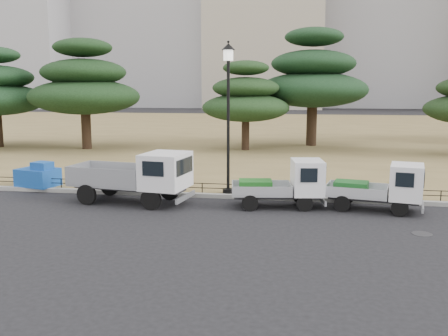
% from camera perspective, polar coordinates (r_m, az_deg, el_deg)
% --- Properties ---
extents(ground, '(220.00, 220.00, 0.00)m').
position_cam_1_polar(ground, '(17.12, -1.07, -5.38)').
color(ground, black).
extents(lawn, '(120.00, 56.00, 0.15)m').
position_cam_1_polar(lawn, '(47.18, 5.57, 4.15)').
color(lawn, olive).
rests_on(lawn, ground).
extents(curb, '(120.00, 0.25, 0.16)m').
position_cam_1_polar(curb, '(19.59, 0.28, -3.24)').
color(curb, gray).
rests_on(curb, ground).
extents(truck_large, '(4.67, 2.36, 1.95)m').
position_cam_1_polar(truck_large, '(18.90, -9.96, -0.75)').
color(truck_large, black).
rests_on(truck_large, ground).
extents(truck_kei_front, '(3.42, 1.82, 1.73)m').
position_cam_1_polar(truck_kei_front, '(18.17, 6.98, -1.80)').
color(truck_kei_front, black).
rests_on(truck_kei_front, ground).
extents(truck_kei_rear, '(3.44, 1.97, 1.69)m').
position_cam_1_polar(truck_kei_rear, '(18.36, 17.59, -2.10)').
color(truck_kei_rear, black).
rests_on(truck_kei_rear, ground).
extents(street_lamp, '(0.52, 0.52, 5.80)m').
position_cam_1_polar(street_lamp, '(19.41, 0.49, 8.54)').
color(street_lamp, black).
rests_on(street_lamp, lawn).
extents(pipe_fence, '(38.00, 0.04, 0.40)m').
position_cam_1_polar(pipe_fence, '(19.66, 0.35, -2.12)').
color(pipe_fence, black).
rests_on(pipe_fence, lawn).
extents(tarp_pile, '(1.82, 1.51, 1.06)m').
position_cam_1_polar(tarp_pile, '(22.57, -20.46, -0.87)').
color(tarp_pile, '#1650B1').
rests_on(tarp_pile, lawn).
extents(manhole, '(0.60, 0.60, 0.01)m').
position_cam_1_polar(manhole, '(16.10, 21.69, -7.01)').
color(manhole, '#2D2D30').
rests_on(manhole, ground).
extents(pine_west_near, '(7.29, 7.29, 7.29)m').
position_cam_1_polar(pine_west_near, '(34.72, -15.67, 9.04)').
color(pine_west_near, black).
rests_on(pine_west_near, lawn).
extents(pine_center_left, '(5.73, 5.73, 5.83)m').
position_cam_1_polar(pine_center_left, '(32.90, 2.50, 7.92)').
color(pine_center_left, black).
rests_on(pine_center_left, lawn).
extents(pine_center_right, '(7.71, 7.71, 8.18)m').
position_cam_1_polar(pine_center_right, '(35.89, 10.13, 10.10)').
color(pine_center_right, black).
rests_on(pine_center_right, lawn).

